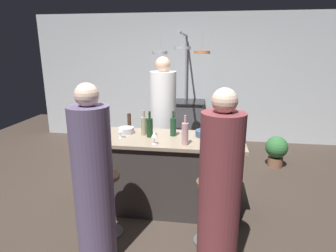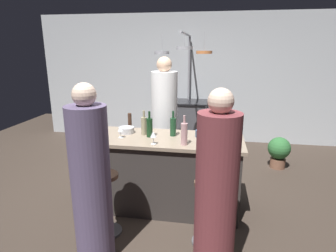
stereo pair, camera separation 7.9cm
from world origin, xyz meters
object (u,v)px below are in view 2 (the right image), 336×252
Objects in this scene: wine_bottle_dark at (218,126)px; wine_glass_near_left_guest at (153,135)px; wine_glass_near_right_guest at (227,128)px; mixing_bowl_steel at (126,130)px; bar_stool_right at (207,210)px; potted_plant at (279,151)px; wine_bottle_rose at (184,133)px; pepper_mill at (130,121)px; wine_glass_by_chef at (121,129)px; chef at (164,123)px; wine_bottle_white at (144,125)px; guest_left at (91,183)px; mixing_bowl_blue at (204,134)px; wine_bottle_green at (173,126)px; bar_stool_left at (107,201)px; guest_right at (216,196)px; stove_range at (187,123)px; wine_bottle_red at (149,127)px.

wine_bottle_dark is 0.80m from wine_glass_near_left_guest.
wine_glass_near_right_guest is 1.22m from mixing_bowl_steel.
potted_plant is (1.10, 2.10, -0.08)m from bar_stool_right.
bar_stool_right is 2.09× the size of wine_bottle_rose.
pepper_mill reaches higher than wine_glass_by_chef.
chef reaches higher than wine_bottle_white.
bar_stool_right is at bearing -96.27° from wine_bottle_dark.
guest_left is 7.87× the size of mixing_bowl_blue.
wine_bottle_green reaches higher than potted_plant.
guest_left is 8.65× the size of mixing_bowl_steel.
mixing_bowl_steel is at bearing 156.98° from wine_bottle_rose.
wine_glass_near_right_guest is at bearing -4.35° from pepper_mill.
bar_stool_left is at bearing -151.73° from wine_bottle_rose.
wine_bottle_rose reaches higher than wine_glass_near_left_guest.
wine_glass_by_chef is (-2.13, -1.57, 0.71)m from potted_plant.
guest_right is 1.22m from wine_glass_near_right_guest.
pepper_mill is at bearing 90.48° from wine_glass_by_chef.
wine_glass_by_chef is 0.45m from wine_glass_near_left_guest.
stove_range reaches higher than bar_stool_left.
wine_bottle_rose is 0.76m from wine_glass_by_chef.
chef is 2.65× the size of bar_stool_right.
guest_right is 7.80× the size of mixing_bowl_blue.
wine_bottle_green is at bearing -137.96° from potted_plant.
pepper_mill is 0.43m from wine_bottle_red.
wine_bottle_white is 0.25m from mixing_bowl_steel.
wine_bottle_dark is at bearing 89.63° from guest_right.
mixing_bowl_steel is at bearing -113.08° from chef.
pepper_mill is at bearing 162.24° from wine_bottle_green.
wine_bottle_red is at bearing -40.55° from pepper_mill.
wine_bottle_rose reaches higher than potted_plant.
wine_glass_by_chef is (-0.52, -2.55, 0.56)m from stove_range.
wine_glass_near_left_guest is (-0.69, 0.76, 0.25)m from guest_right.
bar_stool_right is (0.52, -3.07, -0.07)m from stove_range.
guest_left is at bearing -118.95° from wine_glass_near_left_guest.
wine_bottle_rose is (0.42, -1.10, 0.19)m from chef.
guest_left is 1.10m from mixing_bowl_steel.
bar_stool_right is 1.00m from wine_bottle_dark.
wine_glass_near_left_guest is (-0.16, -0.34, -0.01)m from wine_bottle_green.
chef reaches higher than wine_glass_by_chef.
wine_bottle_green is 1.45× the size of mixing_bowl_blue.
chef is 8.57× the size of pepper_mill.
wine_bottle_red is 1.62× the size of mixing_bowl_steel.
wine_bottle_white reaches higher than wine_glass_near_right_guest.
wine_glass_by_chef reaches higher than potted_plant.
wine_glass_near_left_guest is (0.19, -0.33, -0.01)m from wine_bottle_white.
chef is 5.84× the size of wine_bottle_red.
wine_bottle_red reaches higher than stove_range.
wine_bottle_dark reaches higher than wine_glass_by_chef.
mixing_bowl_steel is at bearing -178.11° from wine_bottle_dark.
wine_bottle_white is at bearing -96.70° from stove_range.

